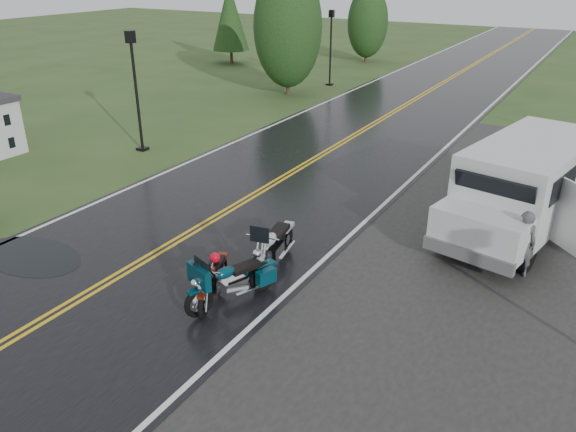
{
  "coord_description": "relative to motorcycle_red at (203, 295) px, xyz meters",
  "views": [
    {
      "loc": [
        9.16,
        -8.86,
        6.73
      ],
      "look_at": [
        2.8,
        2.0,
        1.0
      ],
      "focal_mm": 35.0,
      "sensor_mm": 36.0,
      "label": 1
    }
  ],
  "objects": [
    {
      "name": "motorcycle_red",
      "position": [
        0.0,
        0.0,
        0.0
      ],
      "size": [
        1.44,
        2.14,
        1.19
      ],
      "primitive_type": null,
      "rotation": [
        0.0,
        0.0,
        0.39
      ],
      "color": "#5C170A",
      "rests_on": "ground"
    },
    {
      "name": "lamp_post_near_left",
      "position": [
        -9.17,
        7.83,
        1.66
      ],
      "size": [
        0.39,
        0.39,
        4.52
      ],
      "primitive_type": null,
      "color": "black",
      "rests_on": "ground"
    },
    {
      "name": "tree_left_far",
      "position": [
        -9.98,
        31.68,
        1.62
      ],
      "size": [
        2.88,
        2.88,
        4.43
      ],
      "primitive_type": null,
      "color": "#1E3D19",
      "rests_on": "ground"
    },
    {
      "name": "motorcycle_silver",
      "position": [
        0.34,
        1.54,
        0.12
      ],
      "size": [
        1.31,
        2.55,
        1.43
      ],
      "primitive_type": null,
      "rotation": [
        0.0,
        0.0,
        0.19
      ],
      "color": "#9A9DA1",
      "rests_on": "ground"
    },
    {
      "name": "lamp_post_far_left",
      "position": [
        -8.48,
        22.78,
        1.54
      ],
      "size": [
        0.37,
        0.37,
        4.27
      ],
      "primitive_type": null,
      "color": "black",
      "rests_on": "ground"
    },
    {
      "name": "van_white",
      "position": [
        3.4,
        5.76,
        0.66
      ],
      "size": [
        3.57,
        6.72,
        2.51
      ],
      "primitive_type": null,
      "rotation": [
        0.0,
        0.0,
        -0.19
      ],
      "color": "silver",
      "rests_on": "ground"
    },
    {
      "name": "road",
      "position": [
        -2.81,
        11.42,
        -0.58
      ],
      "size": [
        8.0,
        100.0,
        0.04
      ],
      "primitive_type": "cube",
      "color": "black",
      "rests_on": "ground"
    },
    {
      "name": "ground",
      "position": [
        -2.81,
        1.42,
        -0.6
      ],
      "size": [
        120.0,
        120.0,
        0.0
      ],
      "primitive_type": "plane",
      "color": "#2D471E",
      "rests_on": "ground"
    },
    {
      "name": "tree_left_mid",
      "position": [
        -9.34,
        19.36,
        2.27
      ],
      "size": [
        3.66,
        3.66,
        5.72
      ],
      "primitive_type": null,
      "color": "#1E3D19",
      "rests_on": "ground"
    },
    {
      "name": "person_at_van",
      "position": [
        5.22,
        5.08,
        0.23
      ],
      "size": [
        0.7,
        0.59,
        1.65
      ],
      "primitive_type": "imported",
      "rotation": [
        0.0,
        0.0,
        3.53
      ],
      "color": "#46454A",
      "rests_on": "ground"
    },
    {
      "name": "motorcycle_teal",
      "position": [
        -0.09,
        -0.03,
        0.06
      ],
      "size": [
        1.55,
        2.37,
        1.32
      ],
      "primitive_type": null,
      "rotation": [
        0.0,
        0.0,
        -0.36
      ],
      "color": "#052F3B",
      "rests_on": "ground"
    },
    {
      "name": "pine_left_far",
      "position": [
        -18.07,
        26.22,
        2.1
      ],
      "size": [
        2.59,
        2.59,
        5.39
      ],
      "primitive_type": null,
      "color": "#1E3D19",
      "rests_on": "ground"
    }
  ]
}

